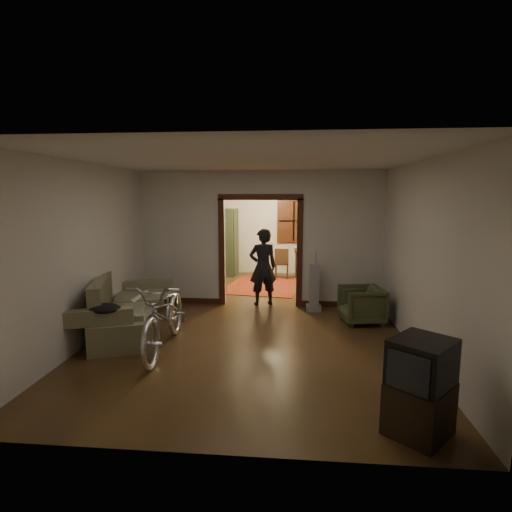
# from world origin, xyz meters

# --- Properties ---
(floor) EXTENTS (5.00, 8.50, 0.01)m
(floor) POSITION_xyz_m (0.00, 0.00, 0.00)
(floor) COLOR #362211
(floor) RESTS_ON ground
(ceiling) EXTENTS (5.00, 8.50, 0.01)m
(ceiling) POSITION_xyz_m (0.00, 0.00, 2.80)
(ceiling) COLOR white
(ceiling) RESTS_ON floor
(wall_back) EXTENTS (5.00, 0.02, 2.80)m
(wall_back) POSITION_xyz_m (0.00, 4.25, 1.40)
(wall_back) COLOR beige
(wall_back) RESTS_ON floor
(wall_left) EXTENTS (0.02, 8.50, 2.80)m
(wall_left) POSITION_xyz_m (-2.50, 0.00, 1.40)
(wall_left) COLOR beige
(wall_left) RESTS_ON floor
(wall_right) EXTENTS (0.02, 8.50, 2.80)m
(wall_right) POSITION_xyz_m (2.50, 0.00, 1.40)
(wall_right) COLOR beige
(wall_right) RESTS_ON floor
(partition_wall) EXTENTS (5.00, 0.14, 2.80)m
(partition_wall) POSITION_xyz_m (0.00, 0.75, 1.40)
(partition_wall) COLOR beige
(partition_wall) RESTS_ON floor
(door_casing) EXTENTS (1.74, 0.20, 2.32)m
(door_casing) POSITION_xyz_m (0.00, 0.75, 1.10)
(door_casing) COLOR #36190C
(door_casing) RESTS_ON floor
(far_window) EXTENTS (0.98, 0.06, 1.28)m
(far_window) POSITION_xyz_m (0.70, 4.21, 1.55)
(far_window) COLOR black
(far_window) RESTS_ON wall_back
(chandelier) EXTENTS (0.24, 0.24, 0.24)m
(chandelier) POSITION_xyz_m (0.00, 2.50, 2.35)
(chandelier) COLOR #FFE0A5
(chandelier) RESTS_ON ceiling
(light_switch) EXTENTS (0.08, 0.01, 0.12)m
(light_switch) POSITION_xyz_m (1.05, 0.68, 1.25)
(light_switch) COLOR silver
(light_switch) RESTS_ON partition_wall
(sofa) EXTENTS (1.61, 2.35, 0.99)m
(sofa) POSITION_xyz_m (-2.10, -1.19, 0.49)
(sofa) COLOR brown
(sofa) RESTS_ON floor
(rolled_paper) EXTENTS (0.09, 0.73, 0.09)m
(rolled_paper) POSITION_xyz_m (-2.00, -0.89, 0.53)
(rolled_paper) COLOR beige
(rolled_paper) RESTS_ON sofa
(jacket) EXTENTS (0.50, 0.37, 0.15)m
(jacket) POSITION_xyz_m (-2.05, -2.10, 0.68)
(jacket) COLOR black
(jacket) RESTS_ON sofa
(bicycle) EXTENTS (0.82, 2.09, 1.08)m
(bicycle) POSITION_xyz_m (-1.22, -1.88, 0.54)
(bicycle) COLOR silver
(bicycle) RESTS_ON floor
(armchair) EXTENTS (0.84, 0.82, 0.66)m
(armchair) POSITION_xyz_m (1.92, -0.31, 0.33)
(armchair) COLOR #3C4627
(armchair) RESTS_ON floor
(tv_stand) EXTENTS (0.76, 0.76, 0.51)m
(tv_stand) POSITION_xyz_m (1.90, -3.74, 0.26)
(tv_stand) COLOR black
(tv_stand) RESTS_ON floor
(crt_tv) EXTENTS (0.74, 0.74, 0.48)m
(crt_tv) POSITION_xyz_m (1.90, -3.74, 0.72)
(crt_tv) COLOR black
(crt_tv) RESTS_ON tv_stand
(vacuum) EXTENTS (0.32, 0.26, 0.95)m
(vacuum) POSITION_xyz_m (1.10, 0.37, 0.48)
(vacuum) COLOR gray
(vacuum) RESTS_ON floor
(person) EXTENTS (0.69, 0.56, 1.62)m
(person) POSITION_xyz_m (0.05, 0.74, 0.81)
(person) COLOR black
(person) RESTS_ON floor
(oriental_rug) EXTENTS (2.08, 2.55, 0.02)m
(oriental_rug) POSITION_xyz_m (-0.03, 2.53, 0.01)
(oriental_rug) COLOR maroon
(oriental_rug) RESTS_ON floor
(locker) EXTENTS (1.04, 0.70, 1.92)m
(locker) POSITION_xyz_m (-1.42, 3.80, 0.96)
(locker) COLOR #27351F
(locker) RESTS_ON floor
(globe) EXTENTS (0.26, 0.26, 0.26)m
(globe) POSITION_xyz_m (-1.42, 3.80, 1.94)
(globe) COLOR #1E5972
(globe) RESTS_ON locker
(desk) EXTENTS (1.17, 0.90, 0.77)m
(desk) POSITION_xyz_m (1.25, 3.67, 0.38)
(desk) COLOR black
(desk) RESTS_ON floor
(desk_chair) EXTENTS (0.39, 0.39, 0.85)m
(desk_chair) POSITION_xyz_m (0.38, 3.46, 0.43)
(desk_chair) COLOR black
(desk_chair) RESTS_ON floor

